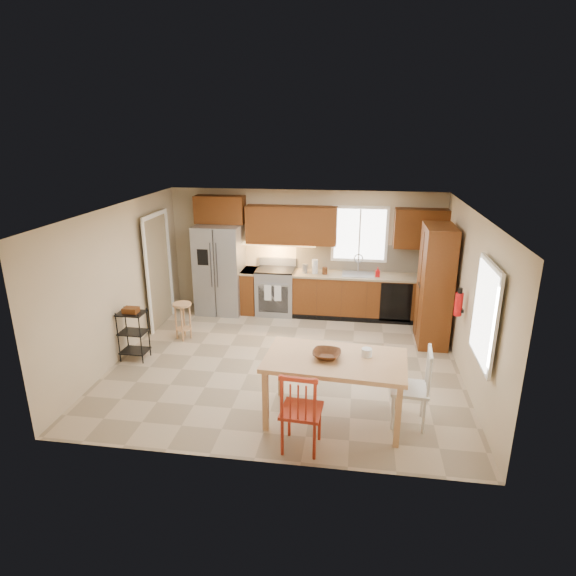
% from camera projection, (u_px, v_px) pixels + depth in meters
% --- Properties ---
extents(floor, '(5.50, 5.50, 0.00)m').
position_uv_depth(floor, '(286.00, 362.00, 7.88)').
color(floor, tan).
rests_on(floor, ground).
extents(ceiling, '(5.50, 5.00, 0.02)m').
position_uv_depth(ceiling, '(286.00, 210.00, 7.09)').
color(ceiling, silver).
rests_on(ceiling, ground).
extents(wall_back, '(5.50, 0.02, 2.50)m').
position_uv_depth(wall_back, '(305.00, 252.00, 9.83)').
color(wall_back, '#CCB793').
rests_on(wall_back, ground).
extents(wall_front, '(5.50, 0.02, 2.50)m').
position_uv_depth(wall_front, '(251.00, 363.00, 5.14)').
color(wall_front, '#CCB793').
rests_on(wall_front, ground).
extents(wall_left, '(0.02, 5.00, 2.50)m').
position_uv_depth(wall_left, '(120.00, 282.00, 7.87)').
color(wall_left, '#CCB793').
rests_on(wall_left, ground).
extents(wall_right, '(0.02, 5.00, 2.50)m').
position_uv_depth(wall_right, '(470.00, 299.00, 7.11)').
color(wall_right, '#CCB793').
rests_on(wall_right, ground).
extents(refrigerator, '(0.92, 0.75, 1.82)m').
position_uv_depth(refrigerator, '(220.00, 269.00, 9.83)').
color(refrigerator, gray).
rests_on(refrigerator, floor).
extents(range_stove, '(0.76, 0.63, 0.92)m').
position_uv_depth(range_stove, '(276.00, 292.00, 9.86)').
color(range_stove, gray).
rests_on(range_stove, floor).
extents(base_cabinet_narrow, '(0.30, 0.60, 0.90)m').
position_uv_depth(base_cabinet_narrow, '(250.00, 291.00, 9.96)').
color(base_cabinet_narrow, '#5D3111').
rests_on(base_cabinet_narrow, floor).
extents(base_cabinet_run, '(2.92, 0.60, 0.90)m').
position_uv_depth(base_cabinet_run, '(366.00, 296.00, 9.63)').
color(base_cabinet_run, '#5D3111').
rests_on(base_cabinet_run, floor).
extents(dishwasher, '(0.60, 0.02, 0.78)m').
position_uv_depth(dishwasher, '(396.00, 303.00, 9.28)').
color(dishwasher, black).
rests_on(dishwasher, floor).
extents(backsplash, '(2.92, 0.03, 0.55)m').
position_uv_depth(backsplash, '(368.00, 258.00, 9.67)').
color(backsplash, beige).
rests_on(backsplash, wall_back).
extents(upper_over_fridge, '(1.00, 0.35, 0.55)m').
position_uv_depth(upper_over_fridge, '(220.00, 209.00, 9.64)').
color(upper_over_fridge, '#592B0E').
rests_on(upper_over_fridge, wall_back).
extents(upper_left_block, '(1.80, 0.35, 0.75)m').
position_uv_depth(upper_left_block, '(291.00, 225.00, 9.52)').
color(upper_left_block, '#592B0E').
rests_on(upper_left_block, wall_back).
extents(upper_right_block, '(1.00, 0.35, 0.75)m').
position_uv_depth(upper_right_block, '(421.00, 229.00, 9.18)').
color(upper_right_block, '#592B0E').
rests_on(upper_right_block, wall_back).
extents(window_back, '(1.12, 0.04, 1.12)m').
position_uv_depth(window_back, '(360.00, 234.00, 9.54)').
color(window_back, white).
rests_on(window_back, wall_back).
extents(sink, '(0.62, 0.46, 0.16)m').
position_uv_depth(sink, '(358.00, 276.00, 9.52)').
color(sink, gray).
rests_on(sink, base_cabinet_run).
extents(undercab_glow, '(1.60, 0.30, 0.01)m').
position_uv_depth(undercab_glow, '(276.00, 244.00, 9.67)').
color(undercab_glow, '#FFBF66').
rests_on(undercab_glow, wall_back).
extents(soap_bottle, '(0.09, 0.09, 0.19)m').
position_uv_depth(soap_bottle, '(378.00, 272.00, 9.33)').
color(soap_bottle, red).
rests_on(soap_bottle, base_cabinet_run).
extents(paper_towel, '(0.12, 0.12, 0.28)m').
position_uv_depth(paper_towel, '(315.00, 267.00, 9.54)').
color(paper_towel, silver).
rests_on(paper_towel, base_cabinet_run).
extents(canister_steel, '(0.11, 0.11, 0.18)m').
position_uv_depth(canister_steel, '(305.00, 269.00, 9.58)').
color(canister_steel, gray).
rests_on(canister_steel, base_cabinet_run).
extents(canister_wood, '(0.10, 0.10, 0.14)m').
position_uv_depth(canister_wood, '(325.00, 271.00, 9.50)').
color(canister_wood, '#522C16').
rests_on(canister_wood, base_cabinet_run).
extents(pantry, '(0.50, 0.95, 2.10)m').
position_uv_depth(pantry, '(435.00, 286.00, 8.34)').
color(pantry, '#5D3111').
rests_on(pantry, floor).
extents(fire_extinguisher, '(0.12, 0.12, 0.36)m').
position_uv_depth(fire_extinguisher, '(459.00, 304.00, 7.31)').
color(fire_extinguisher, red).
rests_on(fire_extinguisher, wall_right).
extents(window_right, '(0.04, 1.02, 1.32)m').
position_uv_depth(window_right, '(485.00, 314.00, 5.97)').
color(window_right, white).
rests_on(window_right, wall_right).
extents(doorway, '(0.04, 0.95, 2.10)m').
position_uv_depth(doorway, '(158.00, 272.00, 9.14)').
color(doorway, '#8C7A59').
rests_on(doorway, wall_left).
extents(dining_table, '(1.84, 1.12, 0.87)m').
position_uv_depth(dining_table, '(334.00, 390.00, 6.21)').
color(dining_table, tan).
rests_on(dining_table, floor).
extents(chair_red, '(0.52, 0.52, 1.04)m').
position_uv_depth(chair_red, '(302.00, 409.00, 5.62)').
color(chair_red, '#B0311B').
rests_on(chair_red, floor).
extents(chair_white, '(0.52, 0.52, 1.04)m').
position_uv_depth(chair_white, '(410.00, 387.00, 6.10)').
color(chair_white, silver).
rests_on(chair_white, floor).
extents(table_bowl, '(0.38, 0.38, 0.09)m').
position_uv_depth(table_bowl, '(327.00, 358.00, 6.09)').
color(table_bowl, '#522C16').
rests_on(table_bowl, dining_table).
extents(table_jar, '(0.16, 0.16, 0.17)m').
position_uv_depth(table_jar, '(367.00, 354.00, 6.11)').
color(table_jar, silver).
rests_on(table_jar, dining_table).
extents(bar_stool, '(0.44, 0.44, 0.68)m').
position_uv_depth(bar_stool, '(183.00, 321.00, 8.67)').
color(bar_stool, tan).
rests_on(bar_stool, floor).
extents(utility_cart, '(0.43, 0.34, 0.86)m').
position_uv_depth(utility_cart, '(134.00, 335.00, 7.87)').
color(utility_cart, black).
rests_on(utility_cart, floor).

